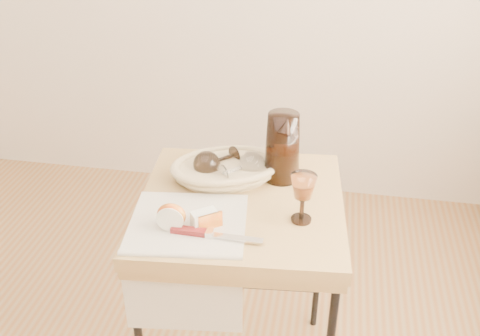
% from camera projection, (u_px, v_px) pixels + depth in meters
% --- Properties ---
extents(side_table, '(0.65, 0.65, 0.76)m').
position_uv_depth(side_table, '(241.00, 296.00, 1.81)').
color(side_table, brown).
rests_on(side_table, floor).
extents(tea_towel, '(0.35, 0.32, 0.01)m').
position_uv_depth(tea_towel, '(188.00, 222.00, 1.51)').
color(tea_towel, beige).
rests_on(tea_towel, side_table).
extents(bread_basket, '(0.37, 0.32, 0.06)m').
position_uv_depth(bread_basket, '(226.00, 171.00, 1.71)').
color(bread_basket, '#957D4B').
rests_on(bread_basket, side_table).
extents(goblet_lying_a, '(0.16, 0.16, 0.09)m').
position_uv_depth(goblet_lying_a, '(219.00, 160.00, 1.71)').
color(goblet_lying_a, '#34261C').
rests_on(goblet_lying_a, bread_basket).
extents(goblet_lying_b, '(0.15, 0.15, 0.08)m').
position_uv_depth(goblet_lying_b, '(240.00, 168.00, 1.67)').
color(goblet_lying_b, white).
rests_on(goblet_lying_b, bread_basket).
extents(pitcher, '(0.21, 0.26, 0.26)m').
position_uv_depth(pitcher, '(282.00, 147.00, 1.67)').
color(pitcher, black).
rests_on(pitcher, side_table).
extents(wine_goblet, '(0.07, 0.07, 0.15)m').
position_uv_depth(wine_goblet, '(303.00, 198.00, 1.49)').
color(wine_goblet, white).
rests_on(wine_goblet, side_table).
extents(apple_half, '(0.08, 0.05, 0.07)m').
position_uv_depth(apple_half, '(171.00, 215.00, 1.47)').
color(apple_half, red).
rests_on(apple_half, tea_towel).
extents(apple_wedge, '(0.08, 0.07, 0.05)m').
position_uv_depth(apple_wedge, '(204.00, 219.00, 1.48)').
color(apple_wedge, white).
rests_on(apple_wedge, tea_towel).
extents(table_knife, '(0.25, 0.03, 0.02)m').
position_uv_depth(table_knife, '(213.00, 233.00, 1.45)').
color(table_knife, silver).
rests_on(table_knife, tea_towel).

